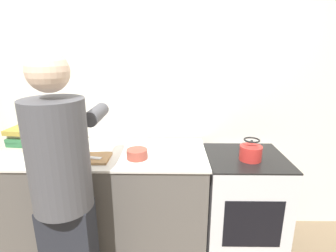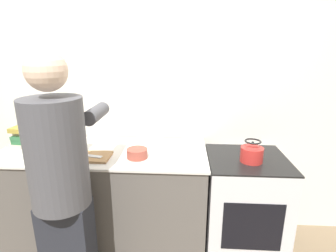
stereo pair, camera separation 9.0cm
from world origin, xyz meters
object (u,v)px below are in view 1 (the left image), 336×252
person (63,185)px  kettle (251,151)px  bowl_prep (137,154)px  cutting_board (90,158)px  oven (242,205)px  canister_jar (45,141)px  knife (87,157)px

person → kettle: 1.33m
bowl_prep → cutting_board: bearing=-176.2°
bowl_prep → oven: bearing=5.9°
kettle → cutting_board: bearing=-177.7°
cutting_board → bowl_prep: bearing=3.8°
cutting_board → canister_jar: bearing=155.5°
kettle → canister_jar: size_ratio=1.09×
kettle → bowl_prep: 0.86m
person → bowl_prep: person is taller
oven → canister_jar: canister_jar is taller
cutting_board → oven: bearing=5.3°
person → kettle: size_ratio=10.19×
knife → bowl_prep: bowl_prep is taller
oven → person: bearing=-156.7°
canister_jar → cutting_board: bearing=-24.5°
cutting_board → knife: knife is taller
person → kettle: (1.25, 0.47, 0.03)m
oven → knife: bearing=-174.5°
bowl_prep → kettle: bearing=1.7°
person → bowl_prep: bearing=49.0°
knife → kettle: kettle is taller
oven → knife: 1.32m
person → knife: person is taller
cutting_board → canister_jar: canister_jar is taller
knife → bowl_prep: size_ratio=1.40×
person → cutting_board: bearing=85.2°
oven → knife: (-1.23, -0.12, 0.48)m
kettle → canister_jar: canister_jar is taller
canister_jar → kettle: bearing=-5.0°
cutting_board → bowl_prep: bowl_prep is taller
oven → kettle: size_ratio=5.30×
person → canister_jar: 0.73m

